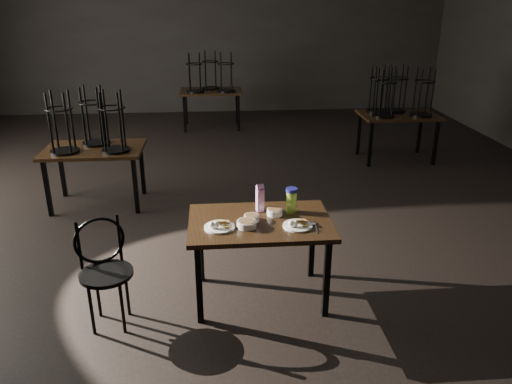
{
  "coord_description": "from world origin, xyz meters",
  "views": [
    {
      "loc": [
        -0.16,
        -5.37,
        2.53
      ],
      "look_at": [
        0.2,
        -1.19,
        0.85
      ],
      "focal_mm": 35.0,
      "sensor_mm": 36.0,
      "label": 1
    }
  ],
  "objects": [
    {
      "name": "spoon",
      "position": [
        0.64,
        -1.7,
        0.76
      ],
      "size": [
        0.05,
        0.22,
        0.01
      ],
      "color": "silver",
      "rests_on": "main_table"
    },
    {
      "name": "water_bottle",
      "position": [
        0.49,
        -1.44,
        0.86
      ],
      "size": [
        0.12,
        0.12,
        0.22
      ],
      "color": "#8CC138",
      "rests_on": "main_table"
    },
    {
      "name": "bowl_far",
      "position": [
        0.34,
        -1.48,
        0.78
      ],
      "size": [
        0.14,
        0.14,
        0.05
      ],
      "color": "white",
      "rests_on": "main_table"
    },
    {
      "name": "bg_table_left",
      "position": [
        -1.65,
        0.67,
        0.78
      ],
      "size": [
        1.2,
        0.8,
        1.48
      ],
      "color": "black",
      "rests_on": "ground"
    },
    {
      "name": "bentwood_chair",
      "position": [
        -1.07,
        -1.81,
        0.53
      ],
      "size": [
        0.47,
        0.46,
        0.89
      ],
      "rotation": [
        0.0,
        0.0,
        0.37
      ],
      "color": "black",
      "rests_on": "ground"
    },
    {
      "name": "bowl_near",
      "position": [
        0.13,
        -1.58,
        0.78
      ],
      "size": [
        0.13,
        0.13,
        0.05
      ],
      "color": "white",
      "rests_on": "main_table"
    },
    {
      "name": "juice_carton",
      "position": [
        0.22,
        -1.38,
        0.86
      ],
      "size": [
        0.07,
        0.07,
        0.25
      ],
      "color": "#961B78",
      "rests_on": "main_table"
    },
    {
      "name": "room",
      "position": [
        -0.06,
        0.01,
        2.33
      ],
      "size": [
        12.0,
        12.04,
        3.22
      ],
      "color": "black",
      "rests_on": "ground"
    },
    {
      "name": "bowl_big",
      "position": [
        0.08,
        -1.7,
        0.78
      ],
      "size": [
        0.16,
        0.16,
        0.06
      ],
      "color": "white",
      "rests_on": "main_table"
    },
    {
      "name": "plate_right",
      "position": [
        0.5,
        -1.73,
        0.77
      ],
      "size": [
        0.24,
        0.24,
        0.08
      ],
      "color": "white",
      "rests_on": "main_table"
    },
    {
      "name": "main_table",
      "position": [
        0.2,
        -1.59,
        0.67
      ],
      "size": [
        1.2,
        0.8,
        0.75
      ],
      "color": "black",
      "rests_on": "ground"
    },
    {
      "name": "bg_table_right",
      "position": [
        2.73,
        2.19,
        0.8
      ],
      "size": [
        1.2,
        0.8,
        1.48
      ],
      "color": "black",
      "rests_on": "ground"
    },
    {
      "name": "bg_table_far",
      "position": [
        -0.2,
        4.5,
        0.78
      ],
      "size": [
        1.2,
        0.8,
        1.48
      ],
      "color": "black",
      "rests_on": "ground"
    },
    {
      "name": "plate_left",
      "position": [
        -0.14,
        -1.7,
        0.77
      ],
      "size": [
        0.25,
        0.25,
        0.08
      ],
      "color": "white",
      "rests_on": "main_table"
    }
  ]
}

